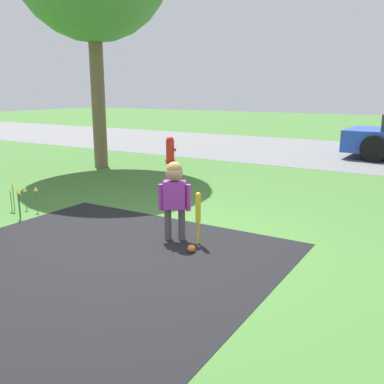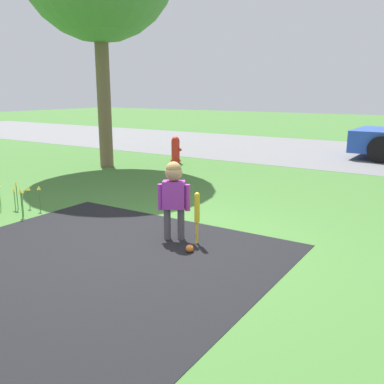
{
  "view_description": "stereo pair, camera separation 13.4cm",
  "coord_description": "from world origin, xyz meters",
  "px_view_note": "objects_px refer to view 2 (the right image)",
  "views": [
    {
      "loc": [
        2.81,
        -3.8,
        1.77
      ],
      "look_at": [
        0.09,
        0.7,
        0.51
      ],
      "focal_mm": 40.0,
      "sensor_mm": 36.0,
      "label": 1
    },
    {
      "loc": [
        2.92,
        -3.73,
        1.77
      ],
      "look_at": [
        0.09,
        0.7,
        0.51
      ],
      "focal_mm": 40.0,
      "sensor_mm": 36.0,
      "label": 2
    }
  ],
  "objects_px": {
    "sports_ball": "(190,249)",
    "child": "(174,190)",
    "fire_hydrant": "(176,150)",
    "baseball_bat": "(197,211)"
  },
  "relations": [
    {
      "from": "sports_ball",
      "to": "child",
      "type": "bearing_deg",
      "value": 146.53
    },
    {
      "from": "child",
      "to": "fire_hydrant",
      "type": "bearing_deg",
      "value": 97.39
    },
    {
      "from": "child",
      "to": "baseball_bat",
      "type": "xyz_separation_m",
      "value": [
        0.31,
        0.02,
        -0.21
      ]
    },
    {
      "from": "fire_hydrant",
      "to": "baseball_bat",
      "type": "bearing_deg",
      "value": -52.74
    },
    {
      "from": "fire_hydrant",
      "to": "sports_ball",
      "type": "bearing_deg",
      "value": -53.76
    },
    {
      "from": "child",
      "to": "sports_ball",
      "type": "height_order",
      "value": "child"
    },
    {
      "from": "child",
      "to": "fire_hydrant",
      "type": "relative_size",
      "value": 1.44
    },
    {
      "from": "child",
      "to": "fire_hydrant",
      "type": "xyz_separation_m",
      "value": [
        -3.17,
        4.6,
        -0.29
      ]
    },
    {
      "from": "baseball_bat",
      "to": "child",
      "type": "bearing_deg",
      "value": -176.79
    },
    {
      "from": "child",
      "to": "sports_ball",
      "type": "distance_m",
      "value": 0.74
    }
  ]
}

